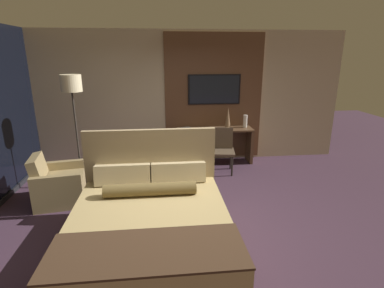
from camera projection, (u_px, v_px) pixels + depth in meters
ground_plane at (191, 218)px, 4.38m from camera, size 16.00×16.00×0.00m
wall_back_tv_panel at (183, 98)px, 6.46m from camera, size 7.20×0.09×2.80m
bed at (150, 226)px, 3.59m from camera, size 1.87×2.12×1.29m
desk at (215, 140)px, 6.54m from camera, size 1.62×0.46×0.77m
tv at (214, 89)px, 6.41m from camera, size 1.13×0.04×0.64m
desk_chair at (222, 146)px, 6.05m from camera, size 0.56×0.56×0.88m
armchair_by_window at (58, 186)px, 4.83m from camera, size 0.86×0.87×0.80m
floor_lamp at (72, 93)px, 4.99m from camera, size 0.34×0.34×1.99m
vase_tall at (228, 118)px, 6.48m from camera, size 0.13×0.13×0.44m
vase_short at (245, 121)px, 6.53m from camera, size 0.09×0.09×0.27m
book at (186, 128)px, 6.40m from camera, size 0.26×0.22×0.03m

